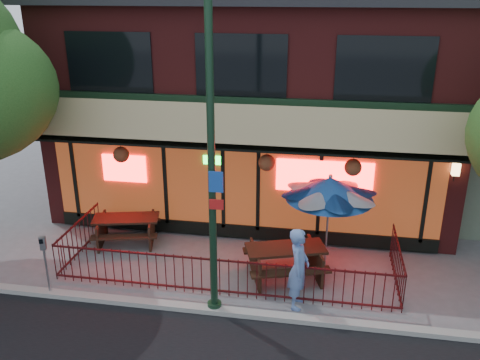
# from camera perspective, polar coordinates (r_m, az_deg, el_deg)

# --- Properties ---
(ground) EXTENTS (80.00, 80.00, 0.00)m
(ground) POSITION_cam_1_polar(r_m,az_deg,el_deg) (12.30, -2.46, -13.29)
(ground) COLOR gray
(ground) RESTS_ON ground
(curb) EXTENTS (80.00, 0.25, 0.12)m
(curb) POSITION_cam_1_polar(r_m,az_deg,el_deg) (11.86, -2.98, -14.38)
(curb) COLOR #999993
(curb) RESTS_ON ground
(restaurant_building) EXTENTS (12.96, 9.49, 8.05)m
(restaurant_building) POSITION_cam_1_polar(r_m,az_deg,el_deg) (17.41, 2.32, 11.70)
(restaurant_building) COLOR maroon
(restaurant_building) RESTS_ON ground
(patio_fence) EXTENTS (8.44, 2.62, 1.00)m
(patio_fence) POSITION_cam_1_polar(r_m,az_deg,el_deg) (12.38, -2.01, -9.59)
(patio_fence) COLOR #420E11
(patio_fence) RESTS_ON ground
(street_light) EXTENTS (0.43, 0.32, 7.00)m
(street_light) POSITION_cam_1_polar(r_m,az_deg,el_deg) (10.48, -3.17, -0.15)
(street_light) COLOR #173321
(street_light) RESTS_ON ground
(picnic_table_left) EXTENTS (2.10, 1.78, 0.78)m
(picnic_table_left) POSITION_cam_1_polar(r_m,az_deg,el_deg) (14.90, -12.62, -5.05)
(picnic_table_left) COLOR #321C12
(picnic_table_left) RESTS_ON ground
(picnic_table_right) EXTENTS (2.33, 2.03, 0.84)m
(picnic_table_right) POSITION_cam_1_polar(r_m,az_deg,el_deg) (12.92, 5.13, -8.65)
(picnic_table_right) COLOR #301C11
(picnic_table_right) RESTS_ON ground
(patio_umbrella) EXTENTS (2.22, 2.22, 2.54)m
(patio_umbrella) POSITION_cam_1_polar(r_m,az_deg,el_deg) (12.95, 10.05, -0.92)
(patio_umbrella) COLOR gray
(patio_umbrella) RESTS_ON ground
(pedestrian) EXTENTS (0.53, 0.75, 1.95)m
(pedestrian) POSITION_cam_1_polar(r_m,az_deg,el_deg) (11.66, 6.59, -9.84)
(pedestrian) COLOR #6386C7
(pedestrian) RESTS_ON ground
(parking_meter_near) EXTENTS (0.17, 0.16, 1.56)m
(parking_meter_near) POSITION_cam_1_polar(r_m,az_deg,el_deg) (12.74, -21.08, -7.99)
(parking_meter_near) COLOR #97999F
(parking_meter_near) RESTS_ON ground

